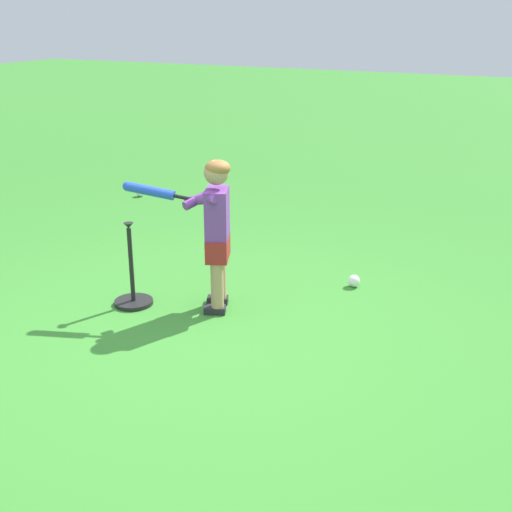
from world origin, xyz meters
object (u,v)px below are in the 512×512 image
(play_ball_far_right, at_px, (140,193))
(batting_tee, at_px, (133,291))
(child_batter, at_px, (213,221))
(play_ball_center_lawn, at_px, (354,281))

(play_ball_far_right, distance_m, batting_tee, 3.04)
(child_batter, bearing_deg, batting_tee, -68.63)
(child_batter, xyz_separation_m, play_ball_far_right, (-2.24, -2.34, -0.60))
(batting_tee, bearing_deg, child_batter, 111.37)
(child_batter, bearing_deg, play_ball_center_lawn, 137.95)
(play_ball_center_lawn, bearing_deg, child_batter, -42.05)
(batting_tee, bearing_deg, play_ball_center_lawn, 128.78)
(play_ball_center_lawn, relative_size, play_ball_far_right, 1.01)
(play_ball_far_right, bearing_deg, child_batter, 46.21)
(child_batter, height_order, batting_tee, child_batter)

